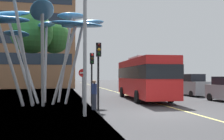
{
  "coord_description": "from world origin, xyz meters",
  "views": [
    {
      "loc": [
        -5.65,
        -13.01,
        2.01
      ],
      "look_at": [
        -1.59,
        6.8,
        2.5
      ],
      "focal_mm": 41.19,
      "sensor_mm": 36.0,
      "label": 1
    }
  ],
  "objects_px": {
    "pedestrian": "(94,95)",
    "traffic_light_kerb_near": "(99,62)",
    "street_lamp": "(91,19)",
    "traffic_light_kerb_far": "(92,67)",
    "car_side_street": "(161,84)",
    "red_bus": "(144,76)",
    "leaf_sculpture": "(41,24)",
    "car_parked_far": "(192,86)",
    "no_entry_sign": "(83,80)"
  },
  "relations": [
    {
      "from": "red_bus",
      "to": "traffic_light_kerb_far",
      "type": "xyz_separation_m",
      "value": [
        -4.8,
        -2.56,
        0.67
      ]
    },
    {
      "from": "car_parked_far",
      "to": "street_lamp",
      "type": "bearing_deg",
      "value": -136.42
    },
    {
      "from": "street_lamp",
      "to": "no_entry_sign",
      "type": "relative_size",
      "value": 3.04
    },
    {
      "from": "pedestrian",
      "to": "traffic_light_kerb_near",
      "type": "bearing_deg",
      "value": -68.19
    },
    {
      "from": "pedestrian",
      "to": "no_entry_sign",
      "type": "relative_size",
      "value": 0.7
    },
    {
      "from": "red_bus",
      "to": "leaf_sculpture",
      "type": "relative_size",
      "value": 1.04
    },
    {
      "from": "traffic_light_kerb_far",
      "to": "street_lamp",
      "type": "distance_m",
      "value": 6.02
    },
    {
      "from": "leaf_sculpture",
      "to": "traffic_light_kerb_far",
      "type": "xyz_separation_m",
      "value": [
        3.62,
        -0.48,
        -3.05
      ]
    },
    {
      "from": "street_lamp",
      "to": "no_entry_sign",
      "type": "bearing_deg",
      "value": 88.68
    },
    {
      "from": "leaf_sculpture",
      "to": "car_side_street",
      "type": "bearing_deg",
      "value": 40.81
    },
    {
      "from": "car_parked_far",
      "to": "traffic_light_kerb_far",
      "type": "bearing_deg",
      "value": -152.65
    },
    {
      "from": "traffic_light_kerb_near",
      "to": "car_side_street",
      "type": "bearing_deg",
      "value": 57.08
    },
    {
      "from": "car_side_street",
      "to": "no_entry_sign",
      "type": "bearing_deg",
      "value": -132.4
    },
    {
      "from": "car_side_street",
      "to": "traffic_light_kerb_near",
      "type": "bearing_deg",
      "value": -122.92
    },
    {
      "from": "no_entry_sign",
      "to": "red_bus",
      "type": "bearing_deg",
      "value": 20.78
    },
    {
      "from": "traffic_light_kerb_near",
      "to": "traffic_light_kerb_far",
      "type": "height_order",
      "value": "traffic_light_kerb_near"
    },
    {
      "from": "no_entry_sign",
      "to": "car_parked_far",
      "type": "bearing_deg",
      "value": 24.09
    },
    {
      "from": "traffic_light_kerb_far",
      "to": "car_side_street",
      "type": "relative_size",
      "value": 0.95
    },
    {
      "from": "street_lamp",
      "to": "traffic_light_kerb_near",
      "type": "bearing_deg",
      "value": 70.06
    },
    {
      "from": "leaf_sculpture",
      "to": "no_entry_sign",
      "type": "bearing_deg",
      "value": 0.44
    },
    {
      "from": "pedestrian",
      "to": "car_parked_far",
      "type": "bearing_deg",
      "value": 38.02
    },
    {
      "from": "red_bus",
      "to": "car_side_street",
      "type": "height_order",
      "value": "red_bus"
    },
    {
      "from": "leaf_sculpture",
      "to": "pedestrian",
      "type": "bearing_deg",
      "value": -46.99
    },
    {
      "from": "leaf_sculpture",
      "to": "car_parked_far",
      "type": "relative_size",
      "value": 2.3
    },
    {
      "from": "leaf_sculpture",
      "to": "traffic_light_kerb_far",
      "type": "bearing_deg",
      "value": -7.53
    },
    {
      "from": "car_parked_far",
      "to": "pedestrian",
      "type": "distance_m",
      "value": 14.39
    },
    {
      "from": "leaf_sculpture",
      "to": "traffic_light_kerb_near",
      "type": "height_order",
      "value": "leaf_sculpture"
    },
    {
      "from": "red_bus",
      "to": "pedestrian",
      "type": "bearing_deg",
      "value": -131.61
    },
    {
      "from": "car_side_street",
      "to": "pedestrian",
      "type": "distance_m",
      "value": 19.05
    },
    {
      "from": "traffic_light_kerb_far",
      "to": "street_lamp",
      "type": "height_order",
      "value": "street_lamp"
    },
    {
      "from": "traffic_light_kerb_far",
      "to": "car_side_street",
      "type": "distance_m",
      "value": 16.48
    },
    {
      "from": "traffic_light_kerb_near",
      "to": "street_lamp",
      "type": "xyz_separation_m",
      "value": [
        -0.7,
        -1.93,
        2.05
      ]
    },
    {
      "from": "traffic_light_kerb_far",
      "to": "car_parked_far",
      "type": "distance_m",
      "value": 12.59
    },
    {
      "from": "car_parked_far",
      "to": "car_side_street",
      "type": "relative_size",
      "value": 1.13
    },
    {
      "from": "car_side_street",
      "to": "street_lamp",
      "type": "bearing_deg",
      "value": -121.68
    },
    {
      "from": "red_bus",
      "to": "traffic_light_kerb_near",
      "type": "distance_m",
      "value": 7.9
    },
    {
      "from": "traffic_light_kerb_far",
      "to": "car_side_street",
      "type": "height_order",
      "value": "traffic_light_kerb_far"
    },
    {
      "from": "traffic_light_kerb_near",
      "to": "traffic_light_kerb_far",
      "type": "relative_size",
      "value": 1.07
    },
    {
      "from": "leaf_sculpture",
      "to": "street_lamp",
      "type": "bearing_deg",
      "value": -64.62
    },
    {
      "from": "car_parked_far",
      "to": "no_entry_sign",
      "type": "relative_size",
      "value": 1.72
    },
    {
      "from": "red_bus",
      "to": "pedestrian",
      "type": "relative_size",
      "value": 5.88
    },
    {
      "from": "red_bus",
      "to": "car_side_street",
      "type": "xyz_separation_m",
      "value": [
        5.66,
        10.07,
        -0.99
      ]
    },
    {
      "from": "traffic_light_kerb_far",
      "to": "pedestrian",
      "type": "bearing_deg",
      "value": -94.59
    },
    {
      "from": "traffic_light_kerb_far",
      "to": "car_parked_far",
      "type": "relative_size",
      "value": 0.84
    },
    {
      "from": "pedestrian",
      "to": "no_entry_sign",
      "type": "height_order",
      "value": "no_entry_sign"
    },
    {
      "from": "leaf_sculpture",
      "to": "street_lamp",
      "type": "relative_size",
      "value": 1.3
    },
    {
      "from": "traffic_light_kerb_near",
      "to": "car_side_street",
      "type": "distance_m",
      "value": 19.43
    },
    {
      "from": "traffic_light_kerb_near",
      "to": "traffic_light_kerb_far",
      "type": "distance_m",
      "value": 3.61
    },
    {
      "from": "traffic_light_kerb_far",
      "to": "red_bus",
      "type": "bearing_deg",
      "value": 28.05
    },
    {
      "from": "leaf_sculpture",
      "to": "pedestrian",
      "type": "relative_size",
      "value": 5.67
    }
  ]
}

